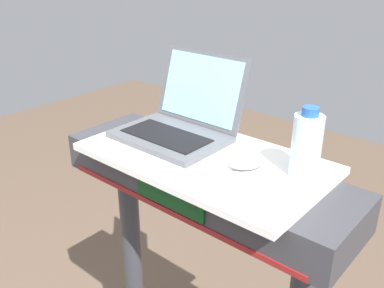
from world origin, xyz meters
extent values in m
cylinder|color=#38383D|center=(-0.34, 0.70, 0.62)|extent=(0.07, 0.07, 0.93)
cube|color=#38383D|center=(0.00, 0.70, 1.14)|extent=(0.90, 0.28, 0.11)
cube|color=#0C3F19|center=(0.00, 0.56, 1.14)|extent=(0.24, 0.01, 0.06)
cube|color=maroon|center=(0.00, 0.56, 1.09)|extent=(0.81, 0.00, 0.02)
cube|color=white|center=(0.00, 0.70, 1.20)|extent=(0.69, 0.39, 0.02)
cube|color=#515459|center=(-0.14, 0.72, 1.22)|extent=(0.33, 0.23, 0.02)
cube|color=black|center=(-0.14, 0.70, 1.23)|extent=(0.27, 0.13, 0.00)
cube|color=#515459|center=(-0.14, 0.86, 1.34)|extent=(0.33, 0.07, 0.22)
cube|color=#8CCCF2|center=(-0.14, 0.86, 1.34)|extent=(0.29, 0.06, 0.19)
ellipsoid|color=#B2B2B7|center=(0.14, 0.71, 1.23)|extent=(0.10, 0.12, 0.03)
cylinder|color=silver|center=(0.27, 0.77, 1.29)|extent=(0.08, 0.08, 0.16)
cylinder|color=#2659A5|center=(0.27, 0.77, 1.38)|extent=(0.04, 0.04, 0.02)
camera|label=1|loc=(0.69, -0.15, 1.73)|focal=40.36mm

